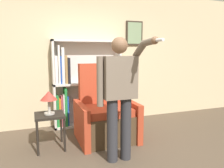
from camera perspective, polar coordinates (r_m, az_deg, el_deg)
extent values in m
plane|color=brown|center=(3.11, 3.43, -20.71)|extent=(14.00, 14.00, 0.00)
cube|color=beige|center=(4.66, -6.48, 6.87)|extent=(8.00, 0.06, 2.80)
cube|color=#33281E|center=(4.99, 5.83, 13.07)|extent=(0.39, 0.04, 0.52)
cube|color=gray|center=(4.97, 5.94, 13.09)|extent=(0.33, 0.01, 0.46)
cube|color=silver|center=(4.41, -14.98, -0.26)|extent=(0.04, 0.28, 1.75)
cube|color=silver|center=(4.72, 1.64, 0.57)|extent=(0.04, 0.28, 1.75)
cube|color=silver|center=(4.64, -6.78, 0.39)|extent=(1.40, 0.01, 1.75)
cube|color=silver|center=(4.71, -6.22, -10.20)|extent=(1.40, 0.28, 0.04)
cube|color=silver|center=(4.52, -6.39, 0.17)|extent=(1.40, 0.28, 0.04)
cube|color=silver|center=(4.48, -6.57, 11.10)|extent=(1.40, 0.28, 0.04)
cube|color=#238438|center=(4.52, -14.06, -6.83)|extent=(0.05, 0.20, 0.62)
cube|color=orange|center=(4.53, -13.47, -7.16)|extent=(0.03, 0.19, 0.56)
cube|color=#BC4C56|center=(4.53, -13.01, -6.82)|extent=(0.03, 0.20, 0.61)
cube|color=white|center=(4.53, -12.51, -6.60)|extent=(0.03, 0.21, 0.65)
cube|color=#238438|center=(4.52, -12.03, -5.82)|extent=(0.05, 0.23, 0.77)
cube|color=#1E47B2|center=(4.54, -11.47, -6.85)|extent=(0.03, 0.17, 0.59)
cube|color=white|center=(4.38, -14.39, 3.58)|extent=(0.05, 0.19, 0.55)
cube|color=white|center=(4.38, -13.74, 4.94)|extent=(0.03, 0.18, 0.75)
cube|color=#1E47B2|center=(4.39, -13.26, 3.57)|extent=(0.02, 0.19, 0.54)
cube|color=white|center=(4.39, -12.73, 4.70)|extent=(0.05, 0.16, 0.71)
cube|color=#9E7A47|center=(4.40, -11.94, 3.72)|extent=(0.05, 0.17, 0.55)
cube|color=black|center=(4.41, -11.29, 3.45)|extent=(0.04, 0.23, 0.51)
cube|color=#4C3823|center=(3.85, -1.49, -11.02)|extent=(0.77, 0.81, 0.47)
cube|color=#B23D23|center=(3.73, -1.31, -6.89)|extent=(0.73, 0.69, 0.12)
cube|color=#B23D23|center=(4.05, -3.16, -2.22)|extent=(0.77, 0.16, 1.07)
cube|color=#B23D23|center=(3.71, -8.01, -10.29)|extent=(0.10, 0.89, 0.66)
cube|color=#B23D23|center=(3.97, 4.56, -8.98)|extent=(0.10, 0.89, 0.66)
cylinder|color=#2D2D33|center=(3.07, 0.06, -12.01)|extent=(0.15, 0.15, 0.89)
cylinder|color=#2D2D33|center=(3.14, 3.61, -11.54)|extent=(0.15, 0.15, 0.89)
cube|color=#756656|center=(2.93, 1.92, 1.75)|extent=(0.45, 0.24, 0.57)
sphere|color=brown|center=(2.92, 1.97, 10.06)|extent=(0.22, 0.22, 0.22)
cylinder|color=#756656|center=(2.85, -3.13, 0.64)|extent=(0.09, 0.09, 0.66)
cylinder|color=#756656|center=(2.91, 7.24, 8.84)|extent=(0.09, 0.28, 0.23)
cylinder|color=#756656|center=(2.70, 9.69, 10.79)|extent=(0.08, 0.27, 0.10)
sphere|color=brown|center=(2.59, 11.14, 11.12)|extent=(0.09, 0.09, 0.09)
cylinder|color=white|center=(2.51, 12.28, 11.18)|extent=(0.04, 0.15, 0.04)
cube|color=black|center=(3.56, -16.01, -7.84)|extent=(0.45, 0.45, 0.04)
cylinder|color=black|center=(3.46, -18.88, -13.34)|extent=(0.04, 0.04, 0.52)
cylinder|color=black|center=(3.48, -12.30, -12.93)|extent=(0.04, 0.04, 0.52)
cylinder|color=black|center=(3.82, -19.02, -11.24)|extent=(0.04, 0.04, 0.52)
cylinder|color=black|center=(3.84, -13.11, -10.89)|extent=(0.04, 0.04, 0.52)
cylinder|color=#B7B2A8|center=(3.55, -16.03, -7.37)|extent=(0.16, 0.16, 0.02)
cylinder|color=#B7B2A8|center=(3.52, -16.10, -5.61)|extent=(0.04, 0.04, 0.20)
cone|color=#B2382D|center=(3.49, -16.21, -2.92)|extent=(0.26, 0.26, 0.14)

